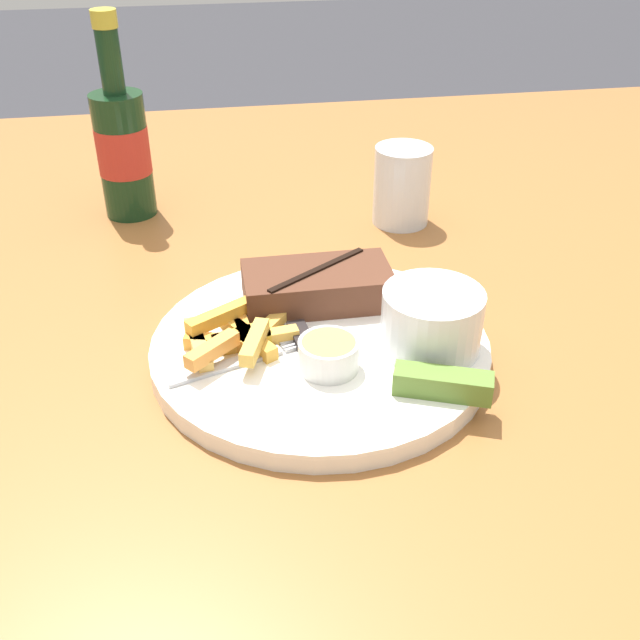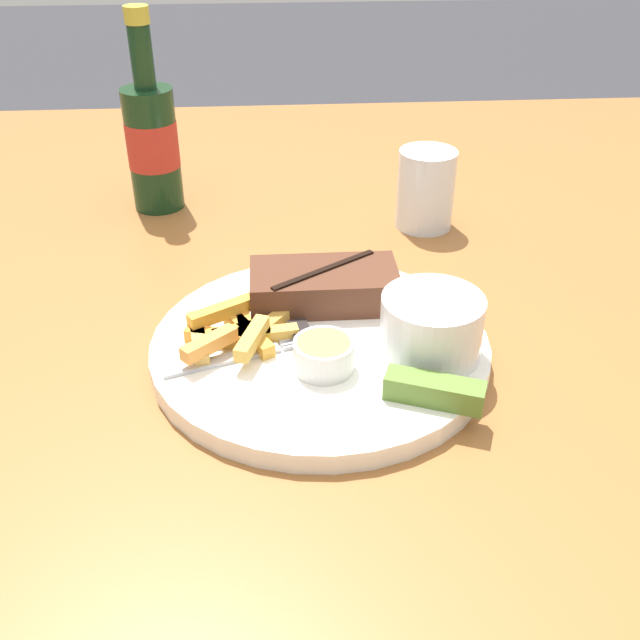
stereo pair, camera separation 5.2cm
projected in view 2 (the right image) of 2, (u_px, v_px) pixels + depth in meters
The scene contains 11 objects.
dining_table at pixel (320, 407), 0.69m from camera, with size 1.52×1.49×0.73m.
dinner_plate at pixel (320, 348), 0.65m from camera, with size 0.29×0.29×0.02m.
steak_portion at pixel (324, 286), 0.69m from camera, with size 0.14×0.07×0.03m.
fries_pile at pixel (237, 332), 0.64m from camera, with size 0.10×0.10×0.02m.
coleslaw_cup at pixel (432, 323), 0.61m from camera, with size 0.08×0.08×0.05m.
dipping_sauce_cup at pixel (322, 354), 0.60m from camera, with size 0.05×0.05×0.03m.
pickle_spear at pixel (434, 390), 0.57m from camera, with size 0.08×0.05×0.02m.
fork_utensil at pixel (235, 357), 0.62m from camera, with size 0.13×0.05×0.00m.
knife_utensil at pixel (295, 318), 0.67m from camera, with size 0.04×0.17×0.01m.
beer_bottle at pixel (152, 141), 0.88m from camera, with size 0.06×0.06×0.23m.
drinking_glass at pixel (426, 189), 0.86m from camera, with size 0.07×0.07×0.09m.
Camera 2 is at (-0.04, -0.53, 1.12)m, focal length 42.00 mm.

